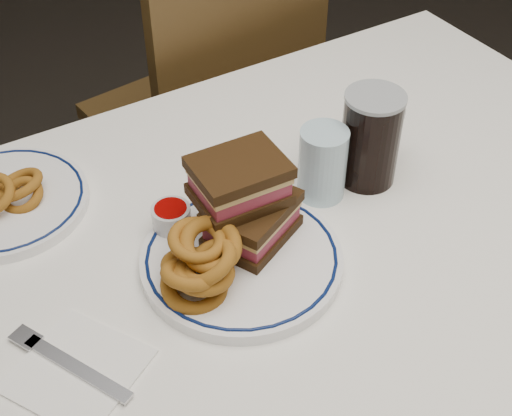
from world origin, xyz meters
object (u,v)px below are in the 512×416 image
main_plate (242,259)px  chair_far (214,110)px  reuben_sandwich (246,200)px  far_plate (4,201)px  beer_mug (372,136)px

main_plate → chair_far: bearing=64.8°
chair_far → main_plate: size_ratio=3.45×
reuben_sandwich → far_plate: bearing=136.4°
main_plate → far_plate: main_plate is taller
main_plate → reuben_sandwich: 0.08m
main_plate → beer_mug: (0.26, 0.06, 0.06)m
beer_mug → far_plate: beer_mug is taller
main_plate → beer_mug: beer_mug is taller
reuben_sandwich → main_plate: bearing=-129.4°
far_plate → chair_far: bearing=34.9°
beer_mug → far_plate: (-0.49, 0.22, -0.07)m
chair_far → far_plate: (-0.54, -0.38, 0.26)m
main_plate → reuben_sandwich: (0.03, 0.03, 0.07)m
far_plate → main_plate: bearing=-50.2°
reuben_sandwich → beer_mug: beer_mug is taller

